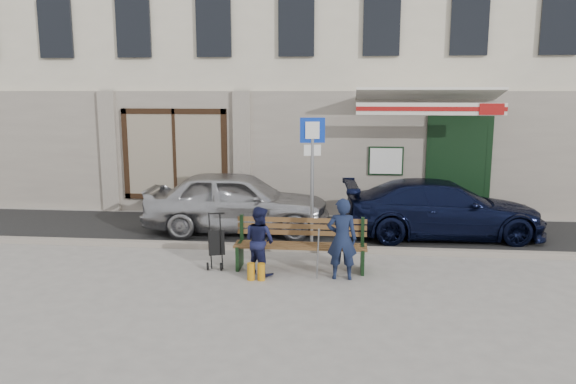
# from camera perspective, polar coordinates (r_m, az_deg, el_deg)

# --- Properties ---
(ground) EXTENTS (80.00, 80.00, 0.00)m
(ground) POSITION_cam_1_polar(r_m,az_deg,el_deg) (10.09, -1.74, -8.35)
(ground) COLOR #9E9991
(ground) RESTS_ON ground
(asphalt_lane) EXTENTS (60.00, 3.20, 0.01)m
(asphalt_lane) POSITION_cam_1_polar(r_m,az_deg,el_deg) (13.04, 0.08, -3.98)
(asphalt_lane) COLOR #282828
(asphalt_lane) RESTS_ON ground
(curb) EXTENTS (60.00, 0.18, 0.12)m
(curb) POSITION_cam_1_polar(r_m,az_deg,el_deg) (11.49, -0.74, -5.68)
(curb) COLOR #9E9384
(curb) RESTS_ON ground
(building) EXTENTS (20.00, 8.27, 10.00)m
(building) POSITION_cam_1_polar(r_m,az_deg,el_deg) (18.05, 1.91, 15.89)
(building) COLOR beige
(building) RESTS_ON ground
(car_silver) EXTENTS (4.27, 1.87, 1.43)m
(car_silver) POSITION_cam_1_polar(r_m,az_deg,el_deg) (12.88, -5.17, -0.96)
(car_silver) COLOR #ABACB0
(car_silver) RESTS_ON ground
(car_navy) EXTENTS (4.49, 2.08, 1.27)m
(car_navy) POSITION_cam_1_polar(r_m,az_deg,el_deg) (12.87, 15.43, -1.67)
(car_navy) COLOR black
(car_navy) RESTS_ON ground
(parking_sign) EXTENTS (0.50, 0.12, 2.69)m
(parking_sign) POSITION_cam_1_polar(r_m,az_deg,el_deg) (11.27, 2.48, 3.07)
(parking_sign) COLOR gray
(parking_sign) RESTS_ON ground
(bench) EXTENTS (2.40, 1.17, 0.98)m
(bench) POSITION_cam_1_polar(r_m,az_deg,el_deg) (10.22, 1.02, -5.40)
(bench) COLOR brown
(bench) RESTS_ON ground
(man) EXTENTS (0.52, 0.35, 1.42)m
(man) POSITION_cam_1_polar(r_m,az_deg,el_deg) (9.70, 5.50, -4.77)
(man) COLOR #141E39
(man) RESTS_ON ground
(woman) EXTENTS (0.75, 0.72, 1.22)m
(woman) POSITION_cam_1_polar(r_m,az_deg,el_deg) (9.95, -2.91, -4.94)
(woman) COLOR #15183A
(woman) RESTS_ON ground
(stroller) EXTENTS (0.36, 0.46, 1.00)m
(stroller) POSITION_cam_1_polar(r_m,az_deg,el_deg) (10.43, -7.30, -5.25)
(stroller) COLOR black
(stroller) RESTS_ON ground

